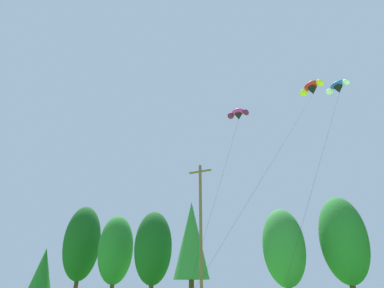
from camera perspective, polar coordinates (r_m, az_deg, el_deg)
name	(u,v)px	position (r m, az deg, el deg)	size (l,w,h in m)	color
treeline_tree_a	(43,268)	(62.69, -25.59, -19.80)	(3.53, 3.53, 8.75)	#472D19
treeline_tree_b	(82,243)	(58.12, -19.47, -16.64)	(5.97, 5.97, 15.44)	#472D19
treeline_tree_c	(116,249)	(52.10, -13.79, -18.19)	(5.30, 5.30, 12.95)	#472D19
treeline_tree_d	(153,247)	(45.64, -7.12, -18.25)	(5.15, 5.15, 12.41)	#472D19
treeline_tree_e	(192,239)	(41.47, -0.09, -17.01)	(4.43, 4.43, 12.87)	#472D19
treeline_tree_f	(284,247)	(39.37, 16.43, -17.62)	(4.80, 4.80, 11.11)	#472D19
treeline_tree_g	(343,239)	(40.48, 25.95, -15.42)	(5.10, 5.10, 12.22)	#472D19
utility_pole	(201,233)	(27.67, 1.63, -15.95)	(2.20, 0.26, 12.86)	brown
parafoil_kite_high_magenta	(238,114)	(38.54, 8.46, 5.40)	(3.53, 10.82, 21.16)	#D12893
parafoil_kite_mid_blue_white	(338,87)	(35.29, 25.12, 9.38)	(7.94, 8.27, 19.93)	blue
parafoil_kite_far_red_yellow	(312,88)	(43.06, 21.06, 9.51)	(12.47, 15.78, 25.29)	red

